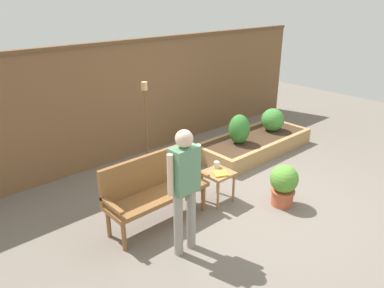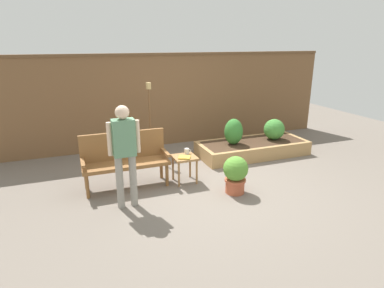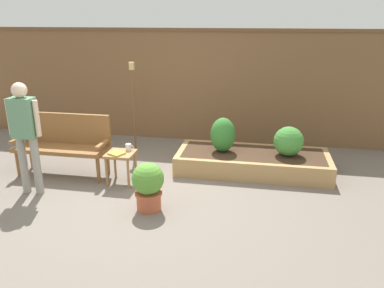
{
  "view_description": "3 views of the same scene",
  "coord_description": "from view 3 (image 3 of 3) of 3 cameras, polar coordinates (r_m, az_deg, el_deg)",
  "views": [
    {
      "loc": [
        -3.88,
        -3.03,
        2.91
      ],
      "look_at": [
        -0.24,
        1.02,
        0.66
      ],
      "focal_mm": 34.47,
      "sensor_mm": 36.0,
      "label": 1
    },
    {
      "loc": [
        -2.17,
        -4.75,
        2.41
      ],
      "look_at": [
        -0.22,
        0.32,
        0.68
      ],
      "focal_mm": 30.39,
      "sensor_mm": 36.0,
      "label": 2
    },
    {
      "loc": [
        1.61,
        -4.64,
        2.37
      ],
      "look_at": [
        0.64,
        0.56,
        0.59
      ],
      "focal_mm": 35.65,
      "sensor_mm": 36.0,
      "label": 3
    }
  ],
  "objects": [
    {
      "name": "potted_boxwood",
      "position": [
        4.88,
        -6.57,
        -6.02
      ],
      "size": [
        0.41,
        0.41,
        0.63
      ],
      "color": "#B75638",
      "rests_on": "ground_plane"
    },
    {
      "name": "cup_on_table",
      "position": [
        5.71,
        -9.46,
        -0.46
      ],
      "size": [
        0.12,
        0.08,
        0.1
      ],
      "color": "silver",
      "rests_on": "side_table"
    },
    {
      "name": "tiki_torch",
      "position": [
        6.84,
        -8.84,
        7.84
      ],
      "size": [
        0.1,
        0.1,
        1.62
      ],
      "color": "brown",
      "rests_on": "ground_plane"
    },
    {
      "name": "ground_plane",
      "position": [
        5.46,
        -7.76,
        -7.32
      ],
      "size": [
        14.0,
        14.0,
        0.0
      ],
      "primitive_type": "plane",
      "color": "#70665B"
    },
    {
      "name": "book_on_table",
      "position": [
        5.59,
        -11.2,
        -1.39
      ],
      "size": [
        0.26,
        0.25,
        0.02
      ],
      "primitive_type": "cube",
      "rotation": [
        0.0,
        0.0,
        -0.46
      ],
      "color": "gold",
      "rests_on": "side_table"
    },
    {
      "name": "shrub_near_bench",
      "position": [
        6.07,
        4.63,
        1.38
      ],
      "size": [
        0.39,
        0.39,
        0.55
      ],
      "color": "brown",
      "rests_on": "raised_planter_bed"
    },
    {
      "name": "garden_bench",
      "position": [
        6.24,
        -18.61,
        0.6
      ],
      "size": [
        1.44,
        0.48,
        0.94
      ],
      "color": "brown",
      "rests_on": "ground_plane"
    },
    {
      "name": "side_table",
      "position": [
        5.68,
        -10.61,
        -2.06
      ],
      "size": [
        0.4,
        0.4,
        0.48
      ],
      "color": "#9E7042",
      "rests_on": "ground_plane"
    },
    {
      "name": "person_by_bench",
      "position": [
        5.57,
        -23.73,
        2.05
      ],
      "size": [
        0.47,
        0.2,
        1.56
      ],
      "color": "gray",
      "rests_on": "ground_plane"
    },
    {
      "name": "fence_back",
      "position": [
        7.53,
        -1.97,
        8.84
      ],
      "size": [
        8.4,
        0.14,
        2.16
      ],
      "color": "brown",
      "rests_on": "ground_plane"
    },
    {
      "name": "shrub_far_corner",
      "position": [
        6.08,
        14.24,
        0.39
      ],
      "size": [
        0.46,
        0.46,
        0.46
      ],
      "color": "brown",
      "rests_on": "raised_planter_bed"
    },
    {
      "name": "raised_planter_bed",
      "position": [
        6.19,
        9.02,
        -2.63
      ],
      "size": [
        2.4,
        1.0,
        0.3
      ],
      "color": "#AD8451",
      "rests_on": "ground_plane"
    }
  ]
}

